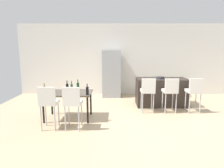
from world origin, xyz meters
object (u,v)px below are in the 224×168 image
object	(u,v)px
wine_bottle_right	(78,86)
fruit_bowl	(160,78)
dining_chair_near	(48,101)
wine_glass_near	(70,90)
refrigerator	(112,74)
wine_bottle_corner	(45,91)
bar_chair_right	(194,90)
dining_table	(68,95)
wine_glass_middle	(53,87)
bar_chair_middle	(170,90)
bar_chair_left	(148,90)
wine_bottle_end	(67,88)
potted_plant	(181,88)
kitchen_island	(161,92)
dining_chair_far	(73,101)
wine_bottle_left	(72,88)
wine_bottle_far	(87,91)

from	to	relation	value
wine_bottle_right	fruit_bowl	distance (m)	2.75
dining_chair_near	wine_glass_near	bearing A→B (deg)	52.52
refrigerator	wine_bottle_corner	bearing A→B (deg)	-119.12
bar_chair_right	dining_table	bearing A→B (deg)	-171.30
dining_table	wine_bottle_right	xyz separation A→B (m)	(0.21, 0.35, 0.18)
wine_glass_middle	bar_chair_middle	bearing A→B (deg)	8.76
fruit_bowl	refrigerator	bearing A→B (deg)	140.57
bar_chair_left	wine_bottle_end	bearing A→B (deg)	-166.21
wine_glass_near	refrigerator	distance (m)	3.12
fruit_bowl	potted_plant	distance (m)	1.86
kitchen_island	wine_bottle_right	xyz separation A→B (m)	(-2.63, -1.01, 0.39)
wine_bottle_end	dining_table	bearing A→B (deg)	4.57
wine_bottle_right	wine_glass_middle	distance (m)	0.69
dining_chair_far	wine_glass_near	bearing A→B (deg)	108.95
potted_plant	bar_chair_left	bearing A→B (deg)	-128.57
wine_bottle_corner	wine_glass_middle	distance (m)	0.39
wine_bottle_corner	potted_plant	xyz separation A→B (m)	(4.46, 2.99, -0.50)
bar_chair_middle	wine_bottle_left	size ratio (longest dim) A/B	3.30
dining_chair_near	fruit_bowl	xyz separation A→B (m)	(3.06, 2.11, 0.26)
wine_bottle_far	potted_plant	xyz separation A→B (m)	(3.37, 2.95, -0.49)
bar_chair_middle	wine_bottle_right	size ratio (longest dim) A/B	3.56
bar_chair_right	wine_bottle_left	xyz separation A→B (m)	(-3.52, -0.62, 0.16)
bar_chair_middle	fruit_bowl	size ratio (longest dim) A/B	4.25
wine_glass_middle	potted_plant	size ratio (longest dim) A/B	0.28
dining_table	wine_glass_near	distance (m)	0.35
dining_table	dining_chair_far	size ratio (longest dim) A/B	1.20
wine_bottle_far	bar_chair_left	bearing A→B (deg)	26.56
bar_chair_left	fruit_bowl	world-z (taller)	bar_chair_left
wine_bottle_end	wine_glass_middle	bearing A→B (deg)	173.41
wine_bottle_end	wine_bottle_left	distance (m)	0.15
dining_table	wine_bottle_far	world-z (taller)	wine_bottle_far
wine_bottle_corner	wine_bottle_right	size ratio (longest dim) A/B	1.02
wine_glass_near	fruit_bowl	xyz separation A→B (m)	(2.67, 1.60, 0.09)
wine_bottle_left	bar_chair_middle	bearing A→B (deg)	12.41
wine_bottle_far	wine_glass_middle	world-z (taller)	wine_bottle_far
wine_glass_middle	bar_chair_left	bearing A→B (deg)	10.91
dining_chair_far	wine_bottle_far	world-z (taller)	dining_chair_far
dining_chair_near	wine_glass_middle	world-z (taller)	dining_chair_near
bar_chair_left	wine_glass_near	bearing A→B (deg)	-158.93
dining_table	wine_bottle_end	bearing A→B (deg)	-175.43
bar_chair_left	bar_chair_middle	world-z (taller)	same
wine_bottle_far	wine_bottle_right	world-z (taller)	wine_bottle_right
dining_chair_near	wine_bottle_right	world-z (taller)	dining_chair_near
bar_chair_middle	bar_chair_right	world-z (taller)	same
dining_chair_near	dining_chair_far	size ratio (longest dim) A/B	1.00
bar_chair_left	wine_bottle_corner	size ratio (longest dim) A/B	3.49
kitchen_island	refrigerator	bearing A→B (deg)	142.18
bar_chair_right	wine_glass_middle	distance (m)	4.07
dining_chair_far	refrigerator	world-z (taller)	refrigerator
bar_chair_left	wine_bottle_right	xyz separation A→B (m)	(-2.04, -0.21, 0.15)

